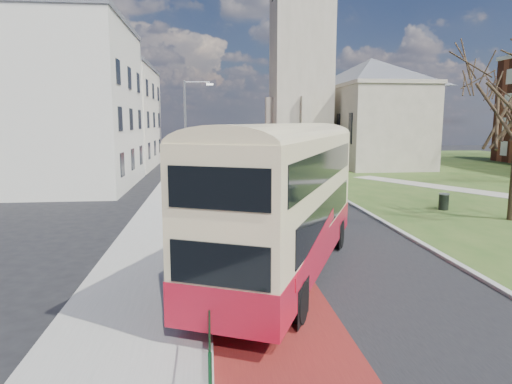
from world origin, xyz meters
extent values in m
plane|color=black|center=(0.00, 0.00, 0.00)|extent=(160.00, 160.00, 0.00)
cube|color=black|center=(1.50, 20.00, 0.01)|extent=(9.00, 120.00, 0.01)
cube|color=#591414|center=(-1.20, 20.00, 0.01)|extent=(3.40, 120.00, 0.01)
cube|color=gray|center=(-5.00, 20.00, 0.06)|extent=(4.00, 120.00, 0.12)
cube|color=#999993|center=(-3.00, 20.00, 0.07)|extent=(0.25, 120.00, 0.13)
cube|color=#999993|center=(6.10, 22.00, 0.07)|extent=(0.25, 80.00, 0.13)
cylinder|color=#0E3E1E|center=(-2.95, 4.00, 1.10)|extent=(0.04, 24.00, 0.04)
cylinder|color=#0E3E1E|center=(-2.95, 4.00, 0.15)|extent=(0.04, 24.00, 0.04)
cube|color=gray|center=(8.00, 38.00, 12.00)|extent=(6.50, 6.50, 24.00)
cube|color=gray|center=(16.50, 38.00, 4.50)|extent=(9.00, 18.00, 9.00)
pyramid|color=#565960|center=(16.50, 38.00, 12.60)|extent=(9.00, 18.00, 3.60)
cube|color=beige|center=(-14.00, 22.00, 6.25)|extent=(10.00, 14.00, 12.50)
cube|color=#565960|center=(-14.00, 22.00, 12.75)|extent=(10.30, 14.30, 0.50)
cube|color=beige|center=(-14.00, 38.00, 5.50)|extent=(10.00, 16.00, 11.00)
cube|color=#565960|center=(-14.00, 38.00, 11.25)|extent=(10.30, 16.30, 0.50)
cylinder|color=gray|center=(-4.50, 18.00, 4.12)|extent=(0.16, 0.16, 8.00)
cylinder|color=gray|center=(-3.60, 18.00, 8.02)|extent=(1.80, 0.10, 0.10)
cube|color=silver|center=(-2.70, 18.00, 7.87)|extent=(0.50, 0.18, 0.12)
cube|color=#A80F23|center=(-0.32, -0.85, 1.10)|extent=(7.33, 11.93, 1.08)
cube|color=beige|center=(-0.32, -0.85, 3.20)|extent=(7.28, 11.87, 3.12)
cube|color=black|center=(-1.42, 0.00, 2.23)|extent=(4.01, 8.89, 1.02)
cube|color=black|center=(1.05, -1.10, 2.23)|extent=(4.01, 8.89, 1.02)
cube|color=black|center=(-1.55, -0.30, 3.84)|extent=(4.40, 9.76, 0.97)
cube|color=black|center=(0.92, -1.40, 3.84)|extent=(4.40, 9.76, 0.97)
cube|color=black|center=(2.08, 4.53, 2.23)|extent=(2.24, 1.06, 1.13)
cube|color=black|center=(2.08, 4.53, 3.84)|extent=(2.24, 1.06, 0.97)
cube|color=orange|center=(2.08, 4.53, 4.46)|extent=(1.80, 0.87, 0.32)
cylinder|color=black|center=(0.18, 3.34, 0.56)|extent=(0.75, 1.15, 1.12)
cylinder|color=black|center=(2.47, 2.32, 0.56)|extent=(0.75, 1.15, 1.12)
cylinder|color=black|center=(-2.91, -3.58, 0.56)|extent=(0.75, 1.15, 1.12)
cylinder|color=black|center=(-0.62, -4.60, 0.56)|extent=(0.75, 1.15, 1.12)
cylinder|color=black|center=(10.95, 9.52, 0.50)|extent=(0.73, 0.73, 0.92)
cylinder|color=gray|center=(10.95, 9.52, 0.99)|extent=(0.78, 0.78, 0.06)
camera|label=1|loc=(-2.93, -15.74, 5.24)|focal=32.00mm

